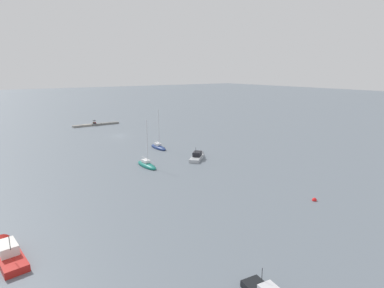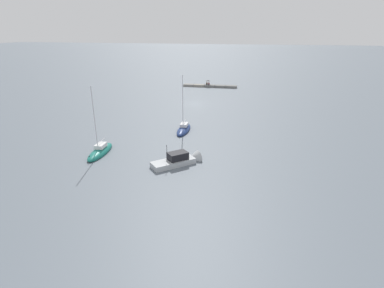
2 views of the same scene
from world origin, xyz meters
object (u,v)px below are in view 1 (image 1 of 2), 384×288
sailboat_navy_near (158,147)px  motorboat_red_mid (8,253)px  mooring_buoy_near (314,200)px  sailboat_teal_mid (147,165)px  person_seated_maroon_left (95,123)px  person_seated_brown_right (94,123)px  motorboat_grey_near (198,157)px  umbrella_open_black (94,120)px

sailboat_navy_near → motorboat_red_mid: sailboat_navy_near is taller
motorboat_red_mid → mooring_buoy_near: size_ratio=10.93×
sailboat_navy_near → sailboat_teal_mid: sailboat_teal_mid is taller
mooring_buoy_near → person_seated_maroon_left: bearing=-85.8°
motorboat_red_mid → sailboat_navy_near: bearing=36.0°
sailboat_navy_near → mooring_buoy_near: bearing=94.5°
mooring_buoy_near → motorboat_red_mid: bearing=-12.7°
person_seated_brown_right → motorboat_red_mid: 72.97m
sailboat_navy_near → motorboat_red_mid: 43.18m
person_seated_brown_right → motorboat_grey_near: (-5.10, 49.21, -0.49)m
person_seated_brown_right → mooring_buoy_near: (-6.04, 74.86, -0.74)m
person_seated_maroon_left → motorboat_grey_near: bearing=89.7°
person_seated_maroon_left → person_seated_brown_right: size_ratio=1.00×
sailboat_teal_mid → motorboat_red_mid: size_ratio=1.35×
person_seated_maroon_left → sailboat_navy_near: sailboat_navy_near is taller
motorboat_grey_near → motorboat_red_mid: bearing=-104.7°
umbrella_open_black → mooring_buoy_near: bearing=94.4°
motorboat_grey_near → mooring_buoy_near: 25.67m
umbrella_open_black → mooring_buoy_near: (-5.77, 74.93, -1.59)m
mooring_buoy_near → motorboat_grey_near: bearing=-87.9°
motorboat_red_mid → mooring_buoy_near: 35.80m
person_seated_brown_right → umbrella_open_black: size_ratio=0.58×
sailboat_teal_mid → motorboat_red_mid: bearing=36.2°
person_seated_maroon_left → mooring_buoy_near: 75.09m
umbrella_open_black → sailboat_teal_mid: size_ratio=0.14×
person_seated_brown_right → sailboat_teal_mid: sailboat_teal_mid is taller
person_seated_brown_right → umbrella_open_black: (-0.27, -0.06, 0.85)m
person_seated_maroon_left → sailboat_navy_near: size_ratio=0.08×
umbrella_open_black → sailboat_navy_near: sailboat_navy_near is taller
person_seated_brown_right → sailboat_teal_mid: 48.71m
umbrella_open_black → motorboat_grey_near: size_ratio=0.23×
person_seated_brown_right → sailboat_teal_mid: size_ratio=0.08×
person_seated_brown_right → motorboat_red_mid: (28.89, 67.00, -0.47)m
motorboat_red_mid → motorboat_grey_near: bearing=20.6°
sailboat_teal_mid → sailboat_navy_near: bearing=-129.3°
umbrella_open_black → motorboat_grey_near: (-4.83, 49.27, -1.34)m
person_seated_maroon_left → mooring_buoy_near: (-5.48, 74.89, -0.74)m
umbrella_open_black → sailboat_navy_near: bearing=93.7°
person_seated_brown_right → motorboat_red_mid: bearing=61.1°
person_seated_brown_right → sailboat_navy_near: (-2.68, 37.54, -0.55)m
sailboat_teal_mid → motorboat_grey_near: (-10.61, 0.81, 0.05)m
person_seated_brown_right → sailboat_teal_mid: (5.51, 48.40, -0.54)m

